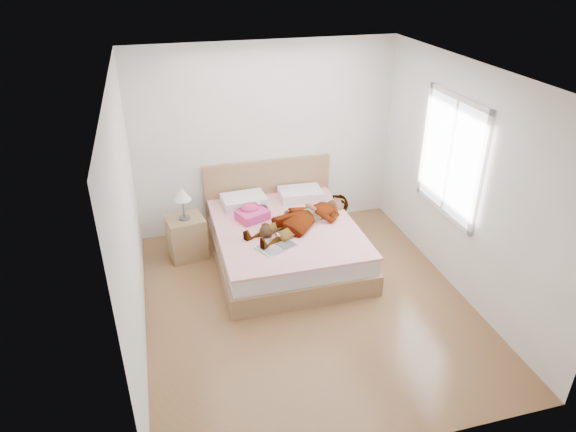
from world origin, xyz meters
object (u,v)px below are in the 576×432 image
at_px(plush_toy, 266,230).
at_px(nightstand, 186,234).
at_px(phone, 258,202).
at_px(bed, 284,238).
at_px(woman, 304,215).
at_px(magazine, 277,246).
at_px(towel, 252,213).
at_px(coffee_mug, 280,236).

distance_m(plush_toy, nightstand, 1.13).
height_order(phone, bed, bed).
distance_m(woman, magazine, 0.68).
relative_size(bed, magazine, 3.96).
height_order(woman, phone, woman).
xyz_separation_m(woman, nightstand, (-1.45, 0.42, -0.30)).
distance_m(towel, plush_toy, 0.47).
bearing_deg(towel, phone, 48.27).
bearing_deg(towel, coffee_mug, -69.46).
xyz_separation_m(magazine, nightstand, (-0.99, 0.90, -0.19)).
bearing_deg(plush_toy, phone, 86.78).
bearing_deg(nightstand, plush_toy, -33.59).
bearing_deg(coffee_mug, towel, 110.54).
height_order(magazine, plush_toy, plush_toy).
bearing_deg(woman, phone, -157.00).
relative_size(coffee_mug, plush_toy, 0.45).
bearing_deg(bed, coffee_mug, -111.61).
bearing_deg(plush_toy, magazine, -77.17).
bearing_deg(bed, phone, 128.82).
xyz_separation_m(phone, towel, (-0.11, -0.13, -0.09)).
height_order(bed, towel, bed).
relative_size(towel, plush_toy, 1.82).
height_order(phone, nightstand, nightstand).
distance_m(woman, nightstand, 1.54).
relative_size(phone, plush_toy, 0.34).
relative_size(phone, towel, 0.19).
distance_m(phone, nightstand, 1.02).
relative_size(towel, nightstand, 0.47).
bearing_deg(plush_toy, coffee_mug, -43.11).
distance_m(towel, nightstand, 0.89).
relative_size(magazine, plush_toy, 2.09).
relative_size(magazine, nightstand, 0.54).
bearing_deg(nightstand, bed, -16.25).
relative_size(bed, plush_toy, 8.26).
distance_m(towel, magazine, 0.77).
bearing_deg(magazine, towel, 100.93).
height_order(bed, coffee_mug, bed).
height_order(magazine, nightstand, nightstand).
bearing_deg(coffee_mug, phone, 98.77).
xyz_separation_m(woman, phone, (-0.50, 0.40, 0.05)).
bearing_deg(phone, plush_toy, -121.57).
xyz_separation_m(towel, nightstand, (-0.84, 0.15, -0.26)).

